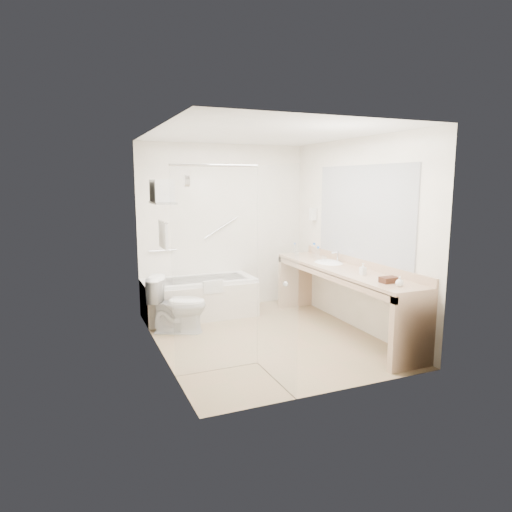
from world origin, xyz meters
name	(u,v)px	position (x,y,z in m)	size (l,w,h in m)	color
floor	(265,338)	(0.00, 0.00, 0.00)	(3.20, 3.20, 0.00)	#9B8660
ceiling	(266,133)	(0.00, 0.00, 2.50)	(2.60, 3.20, 0.10)	white
wall_back	(223,227)	(0.00, 1.60, 1.25)	(2.60, 0.10, 2.50)	white
wall_front	(338,260)	(0.00, -1.60, 1.25)	(2.60, 0.10, 2.50)	white
wall_left	(158,245)	(-1.30, 0.00, 1.25)	(0.10, 3.20, 2.50)	white
wall_right	(355,235)	(1.30, 0.00, 1.25)	(0.10, 3.20, 2.50)	white
bathtub	(200,298)	(-0.50, 1.24, 0.28)	(1.60, 0.73, 0.59)	white
grab_bar_short	(163,250)	(-0.95, 1.56, 0.95)	(0.03, 0.03, 0.40)	silver
grab_bar_long	(221,228)	(-0.05, 1.56, 1.25)	(0.03, 0.03, 0.60)	silver
shower_enclosure	(245,272)	(-0.63, -0.93, 1.07)	(0.96, 0.91, 2.11)	silver
towel_shelf	(162,198)	(-1.17, 0.35, 1.75)	(0.24, 0.55, 0.81)	silver
vanity_counter	(343,284)	(1.02, -0.15, 0.64)	(0.55, 2.70, 0.95)	tan
sink	(329,265)	(1.05, 0.25, 0.82)	(0.40, 0.52, 0.14)	white
faucet	(338,256)	(1.20, 0.25, 0.93)	(0.03, 0.03, 0.14)	silver
mirror	(362,213)	(1.29, -0.15, 1.55)	(0.02, 2.00, 1.20)	#A6AAB2
hairdryer_unit	(313,214)	(1.25, 1.05, 1.45)	(0.08, 0.10, 0.18)	silver
toilet	(178,305)	(-0.95, 0.66, 0.36)	(0.41, 0.74, 0.73)	white
amenity_basket	(389,280)	(1.00, -1.08, 0.88)	(0.19, 0.13, 0.06)	#482719
soap_bottle_a	(363,272)	(0.99, -0.61, 0.88)	(0.06, 0.14, 0.06)	silver
soap_bottle_b	(400,283)	(0.99, -1.27, 0.89)	(0.09, 0.11, 0.09)	silver
water_bottle_left	(318,255)	(0.97, 0.39, 0.95)	(0.06, 0.06, 0.21)	silver
water_bottle_mid	(314,251)	(1.09, 0.70, 0.95)	(0.07, 0.07, 0.21)	silver
water_bottle_right	(295,249)	(0.98, 1.10, 0.93)	(0.05, 0.05, 0.17)	silver
drinking_glass_near	(297,254)	(0.87, 0.83, 0.89)	(0.07, 0.07, 0.09)	silver
drinking_glass_far	(324,260)	(0.96, 0.22, 0.90)	(0.08, 0.08, 0.10)	silver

